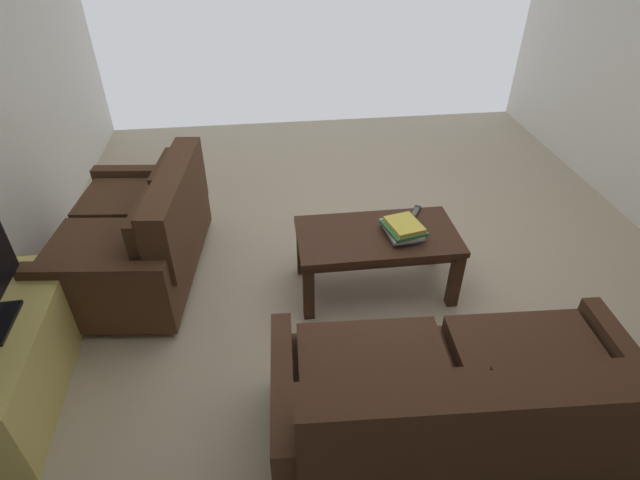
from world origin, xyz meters
TOP-DOWN VIEW (x-y plane):
  - ground_plane at (0.00, 0.00)m, footprint 4.88×5.94m
  - sofa_main at (-0.15, 1.37)m, footprint 1.78×0.90m
  - loveseat_near at (1.57, -0.25)m, footprint 1.00×1.40m
  - coffee_table at (-0.03, 0.10)m, footprint 1.06×0.56m
  - tv_stand at (2.12, 0.71)m, footprint 0.52×1.22m
  - book_stack at (-0.18, 0.14)m, footprint 0.28×0.32m
  - tv_remote at (-0.34, -0.11)m, footprint 0.12×0.16m

SIDE VIEW (x-z plane):
  - ground_plane at x=0.00m, z-range -0.01..0.00m
  - tv_stand at x=2.12m, z-range 0.00..0.49m
  - loveseat_near at x=1.57m, z-range -0.07..0.76m
  - sofa_main at x=-0.15m, z-range -0.06..0.76m
  - coffee_table at x=-0.03m, z-range 0.16..0.62m
  - tv_remote at x=-0.34m, z-range 0.46..0.49m
  - book_stack at x=-0.18m, z-range 0.47..0.57m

